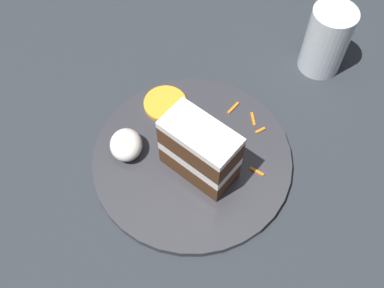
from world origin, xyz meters
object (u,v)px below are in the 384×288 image
orange_garnish (165,104)px  drinking_glass (325,44)px  plate (192,158)px  cake_slice (200,151)px  cream_dollop (126,143)px

orange_garnish → drinking_glass: drinking_glass is taller
plate → drinking_glass: bearing=-54.0°
cake_slice → plate: bearing=67.9°
cake_slice → orange_garnish: size_ratio=1.66×
cream_dollop → orange_garnish: bearing=-38.0°
cake_slice → orange_garnish: (0.12, 0.04, -0.05)m
plate → orange_garnish: 0.10m
plate → drinking_glass: drinking_glass is taller
plate → cream_dollop: 0.10m
cake_slice → cream_dollop: cake_slice is taller
cake_slice → orange_garnish: cake_slice is taller
plate → cake_slice: (-0.02, -0.01, 0.06)m
cake_slice → orange_garnish: bearing=64.5°
plate → orange_garnish: (0.10, 0.03, 0.01)m
orange_garnish → plate: bearing=-160.9°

